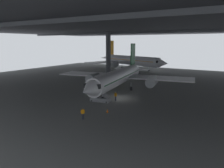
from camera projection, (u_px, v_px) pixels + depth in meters
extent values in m
plane|color=slate|center=(118.00, 98.00, 42.30)|extent=(110.00, 110.00, 0.00)
cylinder|color=#4C4F54|center=(108.00, 53.00, 76.36)|extent=(1.68, 1.68, 14.17)
cube|color=#38383D|center=(147.00, 24.00, 51.06)|extent=(121.00, 99.00, 1.20)
cube|color=#4C4F54|center=(79.00, 19.00, 30.51)|extent=(115.50, 0.50, 0.70)
cube|color=#4C4F54|center=(169.00, 32.00, 65.07)|extent=(115.50, 0.50, 0.70)
cylinder|color=white|center=(118.00, 77.00, 46.82)|extent=(7.83, 24.90, 3.32)
cone|color=white|center=(89.00, 90.00, 34.11)|extent=(3.93, 4.51, 3.25)
cube|color=black|center=(94.00, 85.00, 35.95)|extent=(3.20, 2.80, 0.73)
cone|color=white|center=(135.00, 69.00, 59.48)|extent=(3.75, 5.73, 2.82)
cube|color=#19592D|center=(133.00, 54.00, 56.80)|extent=(0.91, 3.60, 5.42)
cube|color=white|center=(140.00, 70.00, 55.88)|extent=(4.65, 3.45, 0.16)
cube|color=white|center=(123.00, 69.00, 57.50)|extent=(4.65, 3.45, 0.16)
cube|color=white|center=(161.00, 78.00, 47.56)|extent=(14.74, 8.49, 0.24)
cylinder|color=#9EA3A8|center=(152.00, 82.00, 46.60)|extent=(2.82, 4.62, 2.06)
cube|color=white|center=(90.00, 74.00, 53.56)|extent=(14.74, 8.49, 0.24)
cylinder|color=#9EA3A8|center=(93.00, 78.00, 51.43)|extent=(2.82, 4.62, 2.06)
cube|color=#19592D|center=(118.00, 76.00, 46.78)|extent=(7.56, 23.13, 0.16)
cylinder|color=#9EA3A8|center=(103.00, 95.00, 39.59)|extent=(0.20, 0.20, 1.15)
cylinder|color=black|center=(103.00, 99.00, 39.74)|extent=(0.46, 0.94, 0.90)
cylinder|color=#9EA3A8|center=(131.00, 85.00, 48.63)|extent=(0.20, 0.20, 1.15)
cylinder|color=black|center=(131.00, 89.00, 48.77)|extent=(0.46, 0.94, 0.90)
cylinder|color=#9EA3A8|center=(112.00, 84.00, 50.20)|extent=(0.20, 0.20, 1.15)
cylinder|color=black|center=(112.00, 87.00, 50.35)|extent=(0.46, 0.94, 0.90)
cube|color=slate|center=(100.00, 99.00, 39.77)|extent=(3.79, 2.14, 0.70)
cube|color=slate|center=(100.00, 90.00, 39.45)|extent=(3.51, 1.89, 2.82)
cube|color=slate|center=(92.00, 82.00, 39.76)|extent=(1.32, 1.48, 0.12)
cylinder|color=black|center=(91.00, 80.00, 39.12)|extent=(0.06, 0.06, 1.00)
cylinder|color=black|center=(93.00, 79.00, 40.22)|extent=(0.06, 0.06, 1.00)
cylinder|color=black|center=(92.00, 101.00, 39.68)|extent=(0.32, 0.17, 0.30)
cylinder|color=black|center=(95.00, 99.00, 40.96)|extent=(0.32, 0.17, 0.30)
cylinder|color=black|center=(106.00, 102.00, 38.65)|extent=(0.32, 0.17, 0.30)
cylinder|color=black|center=(109.00, 100.00, 39.94)|extent=(0.32, 0.17, 0.30)
cylinder|color=#232838|center=(82.00, 117.00, 30.38)|extent=(0.14, 0.14, 0.83)
cylinder|color=#232838|center=(83.00, 116.00, 30.44)|extent=(0.14, 0.14, 0.83)
cube|color=orange|center=(83.00, 112.00, 30.28)|extent=(0.40, 0.42, 0.59)
cylinder|color=orange|center=(81.00, 112.00, 30.20)|extent=(0.09, 0.09, 0.56)
cylinder|color=orange|center=(84.00, 111.00, 30.34)|extent=(0.09, 0.09, 0.56)
sphere|color=#8C6647|center=(83.00, 109.00, 30.20)|extent=(0.22, 0.22, 0.22)
cylinder|color=#232838|center=(115.00, 99.00, 40.04)|extent=(0.14, 0.14, 0.88)
cylinder|color=#232838|center=(116.00, 99.00, 39.93)|extent=(0.14, 0.14, 0.88)
cube|color=orange|center=(116.00, 95.00, 39.85)|extent=(0.38, 0.26, 0.62)
cylinder|color=orange|center=(115.00, 94.00, 39.98)|extent=(0.09, 0.09, 0.59)
cylinder|color=orange|center=(117.00, 95.00, 39.70)|extent=(0.09, 0.09, 0.59)
sphere|color=tan|center=(116.00, 92.00, 39.76)|extent=(0.24, 0.24, 0.24)
cylinder|color=white|center=(131.00, 60.00, 88.15)|extent=(27.40, 12.34, 3.71)
cone|color=white|center=(162.00, 63.00, 76.47)|extent=(5.38, 4.87, 3.64)
cube|color=black|center=(157.00, 61.00, 78.15)|extent=(3.47, 3.82, 0.82)
cone|color=white|center=(107.00, 58.00, 99.76)|extent=(6.63, 4.88, 3.15)
cube|color=orange|center=(111.00, 48.00, 97.15)|extent=(3.91, 1.52, 6.07)
cube|color=white|center=(116.00, 57.00, 98.83)|extent=(4.38, 5.44, 0.16)
cube|color=white|center=(107.00, 58.00, 95.56)|extent=(4.38, 5.44, 0.16)
cube|color=white|center=(139.00, 60.00, 97.66)|extent=(11.34, 16.86, 0.24)
cylinder|color=#9EA3A8|center=(140.00, 62.00, 95.08)|extent=(5.31, 3.72, 2.30)
cube|color=white|center=(106.00, 62.00, 85.53)|extent=(11.34, 16.86, 0.24)
cylinder|color=#9EA3A8|center=(113.00, 64.00, 85.31)|extent=(5.31, 3.72, 2.30)
cube|color=orange|center=(131.00, 60.00, 88.10)|extent=(25.51, 11.76, 0.16)
cylinder|color=#9EA3A8|center=(149.00, 68.00, 81.57)|extent=(0.20, 0.20, 1.15)
cylinder|color=black|center=(149.00, 70.00, 81.72)|extent=(0.95, 0.57, 0.90)
cylinder|color=#9EA3A8|center=(131.00, 65.00, 92.14)|extent=(0.20, 0.20, 1.15)
cylinder|color=black|center=(131.00, 67.00, 92.29)|extent=(0.95, 0.57, 0.90)
cylinder|color=#9EA3A8|center=(122.00, 66.00, 89.05)|extent=(0.20, 0.20, 1.15)
cylinder|color=black|center=(122.00, 68.00, 89.20)|extent=(0.95, 0.57, 0.90)
cube|color=black|center=(107.00, 113.00, 33.34)|extent=(0.36, 0.36, 0.04)
cone|color=orange|center=(107.00, 111.00, 33.29)|extent=(0.30, 0.30, 0.56)
cube|color=yellow|center=(102.00, 80.00, 59.46)|extent=(1.60, 2.39, 0.70)
cylinder|color=black|center=(102.00, 82.00, 58.58)|extent=(0.26, 0.47, 0.44)
cylinder|color=black|center=(99.00, 81.00, 59.31)|extent=(0.26, 0.47, 0.44)
cylinder|color=black|center=(106.00, 81.00, 59.73)|extent=(0.26, 0.47, 0.44)
cylinder|color=black|center=(103.00, 80.00, 60.46)|extent=(0.26, 0.47, 0.44)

